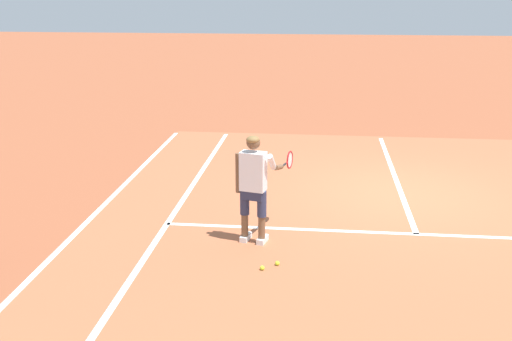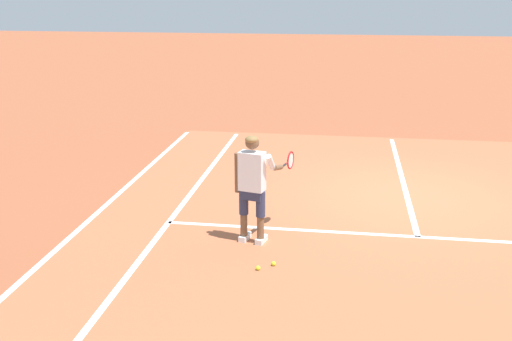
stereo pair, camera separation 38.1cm
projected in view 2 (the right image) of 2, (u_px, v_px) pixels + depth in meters
ground_plane at (407, 196)px, 11.42m from camera, size 80.00×80.00×0.00m
court_inner_surface at (410, 210)px, 10.69m from camera, size 10.98×10.74×0.00m
line_service at (418, 237)px, 9.53m from camera, size 8.23×0.10×0.01m
line_centre_service at (402, 176)px, 12.55m from camera, size 0.10×6.40×0.01m
line_singles_left at (187, 198)px, 11.28m from camera, size 0.10×10.34×0.01m
line_doubles_left at (118, 194)px, 11.48m from camera, size 0.10×10.34×0.01m
tennis_player at (253, 182)px, 9.08m from camera, size 0.84×1.05×1.71m
tennis_ball_near_feet at (258, 268)px, 8.41m from camera, size 0.07×0.07×0.07m
tennis_ball_by_baseline at (274, 264)px, 8.54m from camera, size 0.07×0.07×0.07m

